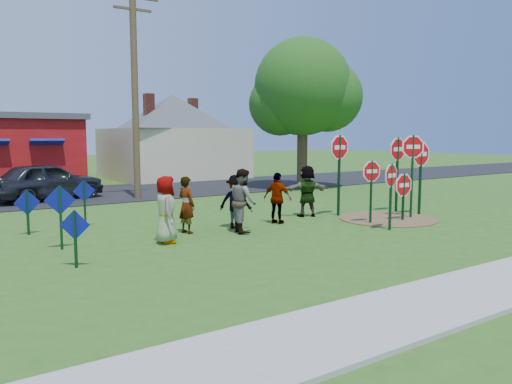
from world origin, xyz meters
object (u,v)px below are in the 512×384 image
(stop_sign_c, at_px, (413,157))
(person_b, at_px, (186,205))
(stop_sign_a, at_px, (391,181))
(leafy_tree, at_px, (305,92))
(suv, at_px, (47,181))
(utility_pole, at_px, (135,87))
(stop_sign_d, at_px, (398,156))
(stop_sign_b, at_px, (339,154))
(person_a, at_px, (166,210))

(stop_sign_c, bearing_deg, person_b, -166.93)
(stop_sign_a, distance_m, leafy_tree, 11.93)
(suv, distance_m, utility_pole, 5.48)
(stop_sign_d, distance_m, suv, 14.42)
(stop_sign_b, bearing_deg, person_a, -176.30)
(stop_sign_d, height_order, person_b, stop_sign_d)
(stop_sign_b, bearing_deg, stop_sign_a, -104.75)
(utility_pole, bearing_deg, stop_sign_a, -72.27)
(person_a, height_order, leafy_tree, leafy_tree)
(stop_sign_b, distance_m, stop_sign_d, 2.39)
(stop_sign_b, relative_size, suv, 0.63)
(stop_sign_d, distance_m, person_b, 8.22)
(stop_sign_a, relative_size, leafy_tree, 0.27)
(stop_sign_d, relative_size, suv, 0.61)
(stop_sign_b, height_order, utility_pole, utility_pole)
(person_b, height_order, leafy_tree, leafy_tree)
(stop_sign_c, xyz_separation_m, person_b, (-7.44, 1.88, -1.25))
(stop_sign_b, distance_m, leafy_tree, 9.10)
(person_b, height_order, utility_pole, utility_pole)
(leafy_tree, bearing_deg, stop_sign_a, -116.69)
(person_a, bearing_deg, utility_pole, 1.16)
(stop_sign_a, distance_m, stop_sign_d, 3.73)
(person_a, bearing_deg, person_b, -31.12)
(stop_sign_b, distance_m, person_b, 5.92)
(person_b, bearing_deg, person_a, 116.48)
(stop_sign_b, relative_size, stop_sign_d, 1.03)
(stop_sign_b, bearing_deg, utility_pole, 113.74)
(stop_sign_a, bearing_deg, utility_pole, 94.30)
(stop_sign_c, height_order, utility_pole, utility_pole)
(stop_sign_a, xyz_separation_m, stop_sign_d, (2.91, 2.24, 0.61))
(suv, bearing_deg, person_a, 167.67)
(stop_sign_c, bearing_deg, leafy_tree, 99.86)
(stop_sign_a, xyz_separation_m, stop_sign_c, (2.27, 1.06, 0.63))
(stop_sign_a, height_order, person_b, stop_sign_a)
(utility_pole, distance_m, leafy_tree, 8.71)
(utility_pole, bearing_deg, suv, 154.80)
(stop_sign_b, relative_size, utility_pole, 0.32)
(utility_pole, bearing_deg, leafy_tree, -5.97)
(stop_sign_d, bearing_deg, person_a, 179.48)
(stop_sign_b, xyz_separation_m, suv, (-7.54, 9.88, -1.29))
(person_a, distance_m, suv, 10.68)
(person_a, xyz_separation_m, leafy_tree, (11.32, 8.15, 4.08))
(stop_sign_a, distance_m, suv, 14.48)
(stop_sign_d, bearing_deg, utility_pole, 124.32)
(person_a, height_order, person_b, person_a)
(person_b, bearing_deg, stop_sign_a, -134.45)
(stop_sign_a, bearing_deg, leafy_tree, 49.88)
(stop_sign_c, distance_m, person_b, 7.78)
(stop_sign_a, relative_size, suv, 0.45)
(stop_sign_c, xyz_separation_m, leafy_tree, (2.85, 9.12, 2.89))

